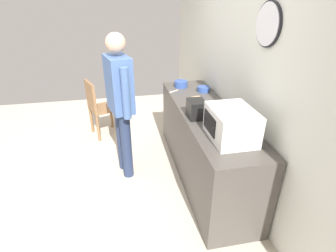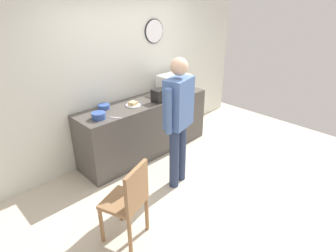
{
  "view_description": "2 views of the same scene",
  "coord_description": "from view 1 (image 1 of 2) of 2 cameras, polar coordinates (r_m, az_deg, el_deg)",
  "views": [
    {
      "loc": [
        2.8,
        0.23,
        2.17
      ],
      "look_at": [
        0.1,
        0.76,
        0.77
      ],
      "focal_mm": 28.23,
      "sensor_mm": 36.0,
      "label": 1
    },
    {
      "loc": [
        -2.59,
        -2.05,
        2.46
      ],
      "look_at": [
        0.07,
        0.67,
        0.67
      ],
      "focal_mm": 29.9,
      "sensor_mm": 36.0,
      "label": 2
    }
  ],
  "objects": [
    {
      "name": "person_standing",
      "position": [
        3.17,
        -10.28,
        5.97
      ],
      "size": [
        0.57,
        0.33,
        1.79
      ],
      "color": "navy",
      "rests_on": "ground_plane"
    },
    {
      "name": "fork_utensil",
      "position": [
        2.97,
        11.02,
        1.69
      ],
      "size": [
        0.13,
        0.13,
        0.01
      ],
      "primitive_type": "cube",
      "rotation": [
        0.0,
        0.0,
        2.36
      ],
      "color": "silver",
      "rests_on": "kitchen_counter"
    },
    {
      "name": "ground_plane",
      "position": [
        3.55,
        -12.65,
        -11.41
      ],
      "size": [
        6.0,
        6.0,
        0.0
      ],
      "primitive_type": "plane",
      "color": "beige"
    },
    {
      "name": "sandwich_plate",
      "position": [
        3.36,
        6.31,
        5.42
      ],
      "size": [
        0.22,
        0.22,
        0.07
      ],
      "color": "white",
      "rests_on": "kitchen_counter"
    },
    {
      "name": "salad_bowl",
      "position": [
        3.76,
        7.69,
        7.92
      ],
      "size": [
        0.18,
        0.18,
        0.07
      ],
      "primitive_type": "cylinder",
      "color": "#33519E",
      "rests_on": "kitchen_counter"
    },
    {
      "name": "cereal_bowl",
      "position": [
        3.91,
        2.81,
        9.07
      ],
      "size": [
        0.19,
        0.19,
        0.09
      ],
      "primitive_type": "cylinder",
      "color": "#33519E",
      "rests_on": "kitchen_counter"
    },
    {
      "name": "kitchen_counter",
      "position": [
        3.36,
        7.71,
        -3.77
      ],
      "size": [
        2.29,
        0.62,
        0.92
      ],
      "primitive_type": "cube",
      "color": "#4C4742",
      "rests_on": "ground_plane"
    },
    {
      "name": "toaster",
      "position": [
        2.92,
        6.12,
        3.66
      ],
      "size": [
        0.22,
        0.18,
        0.2
      ],
      "primitive_type": "cube",
      "color": "black",
      "rests_on": "kitchen_counter"
    },
    {
      "name": "spoon_utensil",
      "position": [
        3.73,
        1.22,
        7.51
      ],
      "size": [
        0.11,
        0.15,
        0.01
      ],
      "primitive_type": "cube",
      "rotation": [
        0.0,
        0.0,
        2.13
      ],
      "color": "silver",
      "rests_on": "kitchen_counter"
    },
    {
      "name": "microwave",
      "position": [
        2.52,
        13.49,
        0.37
      ],
      "size": [
        0.5,
        0.39,
        0.3
      ],
      "color": "silver",
      "rests_on": "kitchen_counter"
    },
    {
      "name": "back_wall",
      "position": [
        3.23,
        14.75,
        10.65
      ],
      "size": [
        5.4,
        0.13,
        2.6
      ],
      "color": "silver",
      "rests_on": "ground_plane"
    },
    {
      "name": "wooden_chair",
      "position": [
        4.4,
        -14.75,
        4.19
      ],
      "size": [
        0.52,
        0.52,
        0.94
      ],
      "color": "olive",
      "rests_on": "ground_plane"
    }
  ]
}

